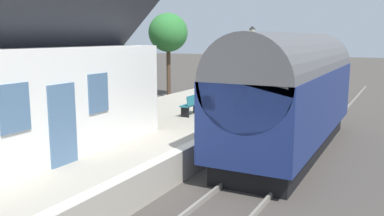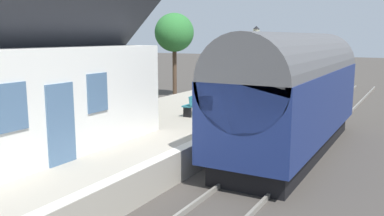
{
  "view_description": "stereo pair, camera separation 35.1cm",
  "coord_description": "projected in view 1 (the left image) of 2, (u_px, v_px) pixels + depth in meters",
  "views": [
    {
      "loc": [
        -10.9,
        -4.52,
        4.18
      ],
      "look_at": [
        0.62,
        1.5,
        1.92
      ],
      "focal_mm": 38.46,
      "sensor_mm": 36.0,
      "label": 1
    },
    {
      "loc": [
        -10.74,
        -4.83,
        4.18
      ],
      "look_at": [
        0.62,
        1.5,
        1.92
      ],
      "focal_mm": 38.46,
      "sensor_mm": 36.0,
      "label": 2
    }
  ],
  "objects": [
    {
      "name": "tree_behind_building",
      "position": [
        168.0,
        33.0,
        28.07
      ],
      "size": [
        2.91,
        2.59,
        5.78
      ],
      "color": "#4C3828",
      "rests_on": "ground"
    },
    {
      "name": "train",
      "position": [
        292.0,
        92.0,
        14.86
      ],
      "size": [
        10.32,
        2.73,
        4.32
      ],
      "color": "black",
      "rests_on": "ground"
    },
    {
      "name": "bench_platform_end",
      "position": [
        193.0,
        104.0,
        17.24
      ],
      "size": [
        1.41,
        0.45,
        0.88
      ],
      "color": "#26727F",
      "rests_on": "platform"
    },
    {
      "name": "lamp_post_platform",
      "position": [
        252.0,
        50.0,
        19.83
      ],
      "size": [
        0.32,
        0.5,
        3.76
      ],
      "color": "black",
      "rests_on": "platform"
    },
    {
      "name": "platform",
      "position": [
        114.0,
        146.0,
        14.15
      ],
      "size": [
        32.0,
        6.46,
        0.92
      ],
      "primitive_type": "cube",
      "color": "#A39B8C",
      "rests_on": "ground"
    },
    {
      "name": "rail_far",
      "position": [
        232.0,
        177.0,
        12.21
      ],
      "size": [
        52.0,
        0.08,
        0.14
      ],
      "primitive_type": "cube",
      "color": "gray",
      "rests_on": "ground"
    },
    {
      "name": "bench_by_lamp",
      "position": [
        249.0,
        87.0,
        23.15
      ],
      "size": [
        1.41,
        0.46,
        0.88
      ],
      "color": "#26727F",
      "rests_on": "platform"
    },
    {
      "name": "station_building",
      "position": [
        39.0,
        94.0,
        11.76
      ],
      "size": [
        7.92,
        3.51,
        5.92
      ],
      "color": "white",
      "rests_on": "platform"
    },
    {
      "name": "platform_edge_coping",
      "position": [
        192.0,
        143.0,
        12.68
      ],
      "size": [
        32.0,
        0.36,
        0.02
      ],
      "primitive_type": "cube",
      "color": "beige",
      "rests_on": "platform"
    },
    {
      "name": "rail_near",
      "position": [
        280.0,
        185.0,
        11.55
      ],
      "size": [
        52.0,
        0.08,
        0.14
      ],
      "primitive_type": "cube",
      "color": "gray",
      "rests_on": "ground"
    },
    {
      "name": "tree_far_right",
      "position": [
        39.0,
        3.0,
        19.19
      ],
      "size": [
        5.09,
        5.43,
        8.72
      ],
      "color": "#4C3828",
      "rests_on": "ground"
    },
    {
      "name": "tree_mid_background",
      "position": [
        31.0,
        32.0,
        24.8
      ],
      "size": [
        3.31,
        3.41,
        6.56
      ],
      "color": "#4C3828",
      "rests_on": "ground"
    },
    {
      "name": "planter_by_door",
      "position": [
        235.0,
        99.0,
        18.6
      ],
      "size": [
        0.52,
        0.52,
        0.89
      ],
      "color": "gray",
      "rests_on": "platform"
    },
    {
      "name": "ground_plane",
      "position": [
        227.0,
        178.0,
        12.3
      ],
      "size": [
        160.0,
        160.0,
        0.0
      ],
      "primitive_type": "plane",
      "color": "#423D38"
    }
  ]
}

